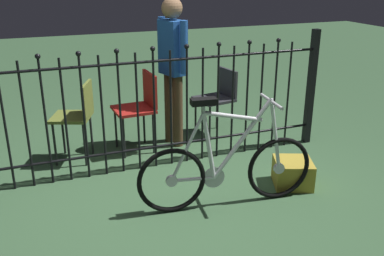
{
  "coord_description": "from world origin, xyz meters",
  "views": [
    {
      "loc": [
        -1.14,
        -3.1,
        1.88
      ],
      "look_at": [
        0.14,
        0.21,
        0.55
      ],
      "focal_mm": 40.43,
      "sensor_mm": 36.0,
      "label": 1
    }
  ],
  "objects_px": {
    "person_visitor": "(173,60)",
    "chair_red": "(140,103)",
    "bicycle": "(227,168)",
    "chair_olive": "(78,113)",
    "chair_charcoal": "(219,95)",
    "display_crate": "(293,173)"
  },
  "relations": [
    {
      "from": "chair_olive",
      "to": "person_visitor",
      "type": "xyz_separation_m",
      "value": [
        1.03,
        0.08,
        0.44
      ]
    },
    {
      "from": "chair_red",
      "to": "bicycle",
      "type": "bearing_deg",
      "value": -76.0
    },
    {
      "from": "bicycle",
      "to": "display_crate",
      "type": "relative_size",
      "value": 4.47
    },
    {
      "from": "person_visitor",
      "to": "chair_olive",
      "type": "bearing_deg",
      "value": -175.8
    },
    {
      "from": "chair_charcoal",
      "to": "person_visitor",
      "type": "bearing_deg",
      "value": -170.35
    },
    {
      "from": "bicycle",
      "to": "chair_charcoal",
      "type": "distance_m",
      "value": 1.67
    },
    {
      "from": "chair_charcoal",
      "to": "display_crate",
      "type": "bearing_deg",
      "value": -86.34
    },
    {
      "from": "person_visitor",
      "to": "display_crate",
      "type": "relative_size",
      "value": 4.81
    },
    {
      "from": "bicycle",
      "to": "person_visitor",
      "type": "relative_size",
      "value": 0.93
    },
    {
      "from": "bicycle",
      "to": "person_visitor",
      "type": "xyz_separation_m",
      "value": [
        0.03,
        1.44,
        0.6
      ]
    },
    {
      "from": "chair_olive",
      "to": "person_visitor",
      "type": "bearing_deg",
      "value": 4.2
    },
    {
      "from": "chair_olive",
      "to": "chair_charcoal",
      "type": "relative_size",
      "value": 1.05
    },
    {
      "from": "person_visitor",
      "to": "chair_red",
      "type": "bearing_deg",
      "value": -175.53
    },
    {
      "from": "bicycle",
      "to": "chair_red",
      "type": "relative_size",
      "value": 1.76
    },
    {
      "from": "bicycle",
      "to": "person_visitor",
      "type": "bearing_deg",
      "value": 88.76
    },
    {
      "from": "bicycle",
      "to": "chair_olive",
      "type": "xyz_separation_m",
      "value": [
        -1.0,
        1.36,
        0.17
      ]
    },
    {
      "from": "chair_red",
      "to": "display_crate",
      "type": "xyz_separation_m",
      "value": [
        1.07,
        -1.31,
        -0.4
      ]
    },
    {
      "from": "chair_red",
      "to": "display_crate",
      "type": "relative_size",
      "value": 2.55
    },
    {
      "from": "chair_red",
      "to": "chair_olive",
      "type": "height_order",
      "value": "chair_red"
    },
    {
      "from": "chair_charcoal",
      "to": "display_crate",
      "type": "xyz_separation_m",
      "value": [
        0.09,
        -1.44,
        -0.36
      ]
    },
    {
      "from": "chair_olive",
      "to": "person_visitor",
      "type": "relative_size",
      "value": 0.51
    },
    {
      "from": "chair_red",
      "to": "person_visitor",
      "type": "relative_size",
      "value": 0.53
    }
  ]
}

